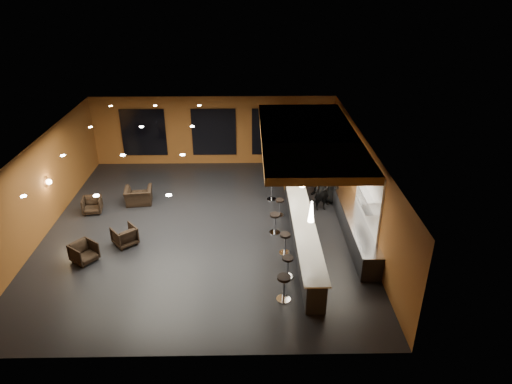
{
  "coord_description": "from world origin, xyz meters",
  "views": [
    {
      "loc": [
        1.72,
        -15.3,
        9.18
      ],
      "look_at": [
        2.0,
        0.5,
        1.3
      ],
      "focal_mm": 32.0,
      "sensor_mm": 36.0,
      "label": 1
    }
  ],
  "objects_px": {
    "pendant_0": "(311,212)",
    "armchair_b": "(125,236)",
    "staff_a": "(322,190)",
    "bar_stool_0": "(284,285)",
    "bar_counter": "(302,229)",
    "column": "(292,152)",
    "pendant_2": "(296,152)",
    "armchair_a": "(84,252)",
    "staff_b": "(322,176)",
    "bar_stool_5": "(272,189)",
    "pendant_1": "(302,178)",
    "bar_stool_2": "(285,241)",
    "armchair_d": "(139,196)",
    "bar_stool_3": "(275,221)",
    "bar_stool_4": "(280,205)",
    "bar_stool_1": "(288,264)",
    "armchair_c": "(92,205)",
    "prep_counter": "(353,224)",
    "staff_c": "(332,186)"
  },
  "relations": [
    {
      "from": "bar_stool_1",
      "to": "bar_stool_3",
      "type": "bearing_deg",
      "value": 95.37
    },
    {
      "from": "bar_stool_0",
      "to": "armchair_d",
      "type": "bearing_deg",
      "value": 131.93
    },
    {
      "from": "staff_b",
      "to": "pendant_2",
      "type": "bearing_deg",
      "value": -136.65
    },
    {
      "from": "staff_c",
      "to": "bar_stool_3",
      "type": "distance_m",
      "value": 3.53
    },
    {
      "from": "armchair_b",
      "to": "staff_a",
      "type": "bearing_deg",
      "value": 158.93
    },
    {
      "from": "bar_counter",
      "to": "column",
      "type": "xyz_separation_m",
      "value": [
        0.0,
        4.6,
        1.25
      ]
    },
    {
      "from": "pendant_2",
      "to": "armchair_b",
      "type": "xyz_separation_m",
      "value": [
        -6.47,
        -3.09,
        -1.99
      ]
    },
    {
      "from": "pendant_0",
      "to": "armchair_b",
      "type": "relative_size",
      "value": 0.89
    },
    {
      "from": "bar_counter",
      "to": "staff_b",
      "type": "height_order",
      "value": "staff_b"
    },
    {
      "from": "staff_a",
      "to": "bar_stool_0",
      "type": "height_order",
      "value": "staff_a"
    },
    {
      "from": "pendant_2",
      "to": "bar_stool_5",
      "type": "height_order",
      "value": "pendant_2"
    },
    {
      "from": "staff_a",
      "to": "staff_b",
      "type": "relative_size",
      "value": 0.92
    },
    {
      "from": "column",
      "to": "pendant_2",
      "type": "distance_m",
      "value": 1.71
    },
    {
      "from": "bar_stool_2",
      "to": "bar_stool_4",
      "type": "height_order",
      "value": "bar_stool_2"
    },
    {
      "from": "staff_b",
      "to": "bar_stool_2",
      "type": "height_order",
      "value": "staff_b"
    },
    {
      "from": "staff_a",
      "to": "pendant_1",
      "type": "bearing_deg",
      "value": -131.73
    },
    {
      "from": "armchair_a",
      "to": "bar_stool_4",
      "type": "height_order",
      "value": "bar_stool_4"
    },
    {
      "from": "staff_a",
      "to": "bar_stool_2",
      "type": "bearing_deg",
      "value": -131.15
    },
    {
      "from": "bar_stool_1",
      "to": "armchair_c",
      "type": "bearing_deg",
      "value": 149.65
    },
    {
      "from": "prep_counter",
      "to": "bar_stool_4",
      "type": "relative_size",
      "value": 8.34
    },
    {
      "from": "armchair_b",
      "to": "bar_stool_3",
      "type": "xyz_separation_m",
      "value": [
        5.52,
        0.7,
        0.16
      ]
    },
    {
      "from": "staff_a",
      "to": "bar_stool_4",
      "type": "distance_m",
      "value": 1.88
    },
    {
      "from": "armchair_b",
      "to": "bar_stool_0",
      "type": "relative_size",
      "value": 0.9
    },
    {
      "from": "staff_a",
      "to": "armchair_d",
      "type": "relative_size",
      "value": 1.56
    },
    {
      "from": "pendant_0",
      "to": "bar_stool_5",
      "type": "bearing_deg",
      "value": 99.87
    },
    {
      "from": "armchair_d",
      "to": "bar_stool_4",
      "type": "distance_m",
      "value": 6.06
    },
    {
      "from": "pendant_2",
      "to": "armchair_c",
      "type": "bearing_deg",
      "value": -175.51
    },
    {
      "from": "staff_b",
      "to": "bar_stool_4",
      "type": "distance_m",
      "value": 2.65
    },
    {
      "from": "bar_counter",
      "to": "pendant_0",
      "type": "bearing_deg",
      "value": -90.0
    },
    {
      "from": "armchair_d",
      "to": "bar_stool_2",
      "type": "height_order",
      "value": "bar_stool_2"
    },
    {
      "from": "pendant_2",
      "to": "armchair_c",
      "type": "height_order",
      "value": "pendant_2"
    },
    {
      "from": "armchair_d",
      "to": "bar_stool_3",
      "type": "bearing_deg",
      "value": 149.49
    },
    {
      "from": "bar_stool_1",
      "to": "bar_stool_5",
      "type": "bearing_deg",
      "value": 92.51
    },
    {
      "from": "armchair_a",
      "to": "staff_b",
      "type": "bearing_deg",
      "value": -24.2
    },
    {
      "from": "column",
      "to": "bar_stool_1",
      "type": "height_order",
      "value": "column"
    },
    {
      "from": "bar_counter",
      "to": "bar_stool_5",
      "type": "bearing_deg",
      "value": 105.51
    },
    {
      "from": "staff_a",
      "to": "bar_stool_1",
      "type": "distance_m",
      "value": 4.96
    },
    {
      "from": "bar_stool_3",
      "to": "armchair_d",
      "type": "bearing_deg",
      "value": 156.35
    },
    {
      "from": "bar_counter",
      "to": "armchair_a",
      "type": "distance_m",
      "value": 7.69
    },
    {
      "from": "pendant_2",
      "to": "staff_b",
      "type": "bearing_deg",
      "value": 28.23
    },
    {
      "from": "armchair_c",
      "to": "bar_stool_3",
      "type": "relative_size",
      "value": 0.92
    },
    {
      "from": "staff_c",
      "to": "bar_stool_0",
      "type": "distance_m",
      "value": 6.8
    },
    {
      "from": "armchair_d",
      "to": "bar_stool_5",
      "type": "distance_m",
      "value": 5.71
    },
    {
      "from": "bar_counter",
      "to": "staff_a",
      "type": "relative_size",
      "value": 4.6
    },
    {
      "from": "bar_stool_0",
      "to": "bar_stool_2",
      "type": "xyz_separation_m",
      "value": [
        0.22,
        2.51,
        -0.04
      ]
    },
    {
      "from": "bar_stool_5",
      "to": "pendant_2",
      "type": "bearing_deg",
      "value": -21.0
    },
    {
      "from": "pendant_0",
      "to": "bar_stool_0",
      "type": "xyz_separation_m",
      "value": [
        -0.89,
        -1.29,
        -1.8
      ]
    },
    {
      "from": "pendant_1",
      "to": "bar_stool_2",
      "type": "distance_m",
      "value": 2.34
    },
    {
      "from": "staff_a",
      "to": "armchair_b",
      "type": "xyz_separation_m",
      "value": [
        -7.55,
        -2.55,
        -0.51
      ]
    },
    {
      "from": "pendant_2",
      "to": "pendant_1",
      "type": "bearing_deg",
      "value": -90.0
    }
  ]
}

